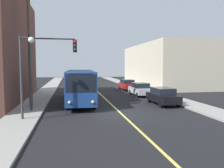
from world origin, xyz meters
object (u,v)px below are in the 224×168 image
parked_car_silver (140,89)px  city_bus (80,84)px  parked_car_black (163,96)px  parked_car_red (127,85)px  street_lamp_left (24,65)px  fire_hydrant (165,93)px  utility_pole_near (29,33)px  traffic_signal_left_corner (50,58)px

parked_car_silver → city_bus: bearing=-155.0°
parked_car_black → parked_car_silver: 6.65m
city_bus → parked_car_black: size_ratio=2.76×
parked_car_red → street_lamp_left: bearing=-122.5°
parked_car_red → street_lamp_left: size_ratio=0.81×
parked_car_silver → fire_hydrant: 3.31m
utility_pole_near → street_lamp_left: utility_pole_near is taller
utility_pole_near → traffic_signal_left_corner: (1.92, -2.35, -2.31)m
city_bus → utility_pole_near: size_ratio=1.03×
city_bus → parked_car_black: (7.67, -3.14, -0.98)m
traffic_signal_left_corner → street_lamp_left: traffic_signal_left_corner is taller
parked_car_silver → parked_car_red: size_ratio=1.00×
parked_car_silver → fire_hydrant: bearing=-47.8°
parked_car_silver → traffic_signal_left_corner: 13.42m
parked_car_black → utility_pole_near: utility_pole_near is taller
parked_car_black → city_bus: bearing=157.7°
utility_pole_near → parked_car_black: bearing=-3.8°
parked_car_black → traffic_signal_left_corner: size_ratio=0.74×
city_bus → parked_car_red: (7.58, 10.40, -0.98)m
fire_hydrant → parked_car_silver: bearing=132.2°
parked_car_red → utility_pole_near: bearing=-133.4°
utility_pole_near → traffic_signal_left_corner: utility_pole_near is taller
street_lamp_left → utility_pole_near: bearing=95.4°
city_bus → street_lamp_left: bearing=-117.3°
parked_car_black → utility_pole_near: (-12.13, 0.81, 5.77)m
parked_car_silver → utility_pole_near: bearing=-154.0°
parked_car_red → street_lamp_left: street_lamp_left is taller
parked_car_red → traffic_signal_left_corner: size_ratio=0.74×
city_bus → parked_car_silver: bearing=25.0°
street_lamp_left → fire_hydrant: size_ratio=6.55×
fire_hydrant → street_lamp_left: bearing=-147.4°
parked_car_black → fire_hydrant: 4.68m
parked_car_silver → utility_pole_near: utility_pole_near is taller
parked_car_silver → fire_hydrant: (2.21, -2.44, -0.26)m
parked_car_silver → traffic_signal_left_corner: (-10.05, -8.19, 3.46)m
utility_pole_near → traffic_signal_left_corner: size_ratio=1.98×
city_bus → utility_pole_near: (-4.46, -2.33, 4.79)m
parked_car_black → traffic_signal_left_corner: bearing=-171.4°
parked_car_black → utility_pole_near: 13.46m
city_bus → parked_car_silver: size_ratio=2.74×
traffic_signal_left_corner → street_lamp_left: (-1.42, -2.98, -0.56)m
parked_car_silver → street_lamp_left: street_lamp_left is taller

